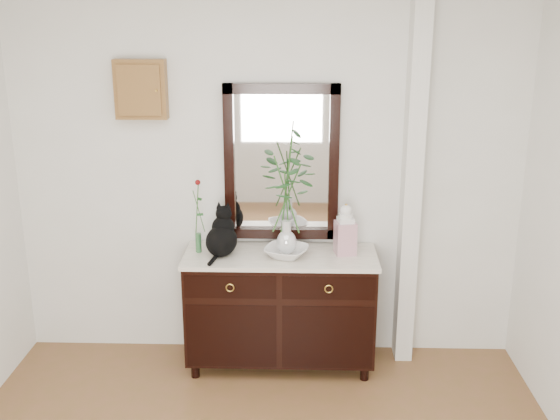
{
  "coord_description": "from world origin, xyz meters",
  "views": [
    {
      "loc": [
        0.23,
        -2.49,
        2.45
      ],
      "look_at": [
        0.1,
        1.63,
        1.2
      ],
      "focal_mm": 42.0,
      "sensor_mm": 36.0,
      "label": 1
    }
  ],
  "objects_px": {
    "ginger_jar": "(345,229)",
    "cat": "(221,231)",
    "lotus_bowl": "(286,252)",
    "sideboard": "(280,304)"
  },
  "relations": [
    {
      "from": "sideboard",
      "to": "ginger_jar",
      "type": "distance_m",
      "value": 0.71
    },
    {
      "from": "lotus_bowl",
      "to": "cat",
      "type": "bearing_deg",
      "value": 176.86
    },
    {
      "from": "sideboard",
      "to": "ginger_jar",
      "type": "height_order",
      "value": "ginger_jar"
    },
    {
      "from": "sideboard",
      "to": "cat",
      "type": "height_order",
      "value": "cat"
    },
    {
      "from": "cat",
      "to": "sideboard",
      "type": "bearing_deg",
      "value": 13.23
    },
    {
      "from": "cat",
      "to": "lotus_bowl",
      "type": "xyz_separation_m",
      "value": [
        0.45,
        -0.02,
        -0.14
      ]
    },
    {
      "from": "ginger_jar",
      "to": "sideboard",
      "type": "bearing_deg",
      "value": -175.98
    },
    {
      "from": "ginger_jar",
      "to": "cat",
      "type": "bearing_deg",
      "value": -176.57
    },
    {
      "from": "cat",
      "to": "ginger_jar",
      "type": "xyz_separation_m",
      "value": [
        0.85,
        0.05,
        0.01
      ]
    },
    {
      "from": "lotus_bowl",
      "to": "ginger_jar",
      "type": "height_order",
      "value": "ginger_jar"
    }
  ]
}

